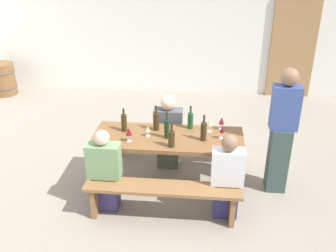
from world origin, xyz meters
name	(u,v)px	position (x,y,z in m)	size (l,w,h in m)	color
ground_plane	(168,185)	(0.00, 0.00, 0.00)	(24.00, 24.00, 0.00)	gray
back_wall	(185,17)	(0.00, 3.73, 1.60)	(14.00, 0.20, 3.20)	silver
wooden_door	(293,47)	(2.22, 3.59, 1.05)	(0.90, 0.06, 2.10)	#9E7247
tasting_table	(168,142)	(0.00, 0.00, 0.67)	(1.93, 0.75, 0.75)	brown
bench_near	(162,193)	(0.00, -0.67, 0.35)	(1.83, 0.30, 0.45)	olive
bench_far	(172,139)	(0.00, 0.67, 0.35)	(1.83, 0.30, 0.45)	olive
wine_bottle_0	(156,121)	(-0.17, 0.18, 0.88)	(0.08, 0.08, 0.34)	#332814
wine_bottle_1	(124,122)	(-0.59, 0.11, 0.87)	(0.07, 0.07, 0.31)	#332814
wine_bottle_2	(167,128)	(-0.01, -0.04, 0.88)	(0.07, 0.07, 0.36)	#143319
wine_bottle_3	(190,120)	(0.27, 0.27, 0.87)	(0.07, 0.07, 0.32)	#194723
wine_bottle_4	(204,131)	(0.45, -0.05, 0.88)	(0.08, 0.08, 0.34)	#332814
wine_bottle_5	(172,138)	(0.07, -0.26, 0.86)	(0.08, 0.08, 0.31)	#332814
wine_glass_0	(210,123)	(0.53, 0.19, 0.88)	(0.07, 0.07, 0.18)	silver
wine_glass_1	(222,129)	(0.68, 0.01, 0.88)	(0.07, 0.07, 0.19)	silver
wine_glass_2	(222,121)	(0.68, 0.28, 0.87)	(0.07, 0.07, 0.18)	silver
wine_glass_3	(129,132)	(-0.47, -0.18, 0.89)	(0.08, 0.08, 0.19)	silver
wine_glass_4	(148,129)	(-0.26, -0.01, 0.85)	(0.06, 0.06, 0.14)	silver
seated_guest_near_0	(105,173)	(-0.71, -0.52, 0.50)	(0.40, 0.24, 1.06)	#3F396D
seated_guest_near_1	(227,178)	(0.74, -0.52, 0.51)	(0.38, 0.24, 1.08)	navy
seated_guest_far_0	(168,133)	(-0.05, 0.52, 0.53)	(0.40, 0.24, 1.11)	#4E5444
standing_host	(282,133)	(1.43, 0.07, 0.83)	(0.33, 0.24, 1.68)	#374A44
wine_barrel	(3,79)	(-3.86, 3.09, 0.34)	(0.55, 0.55, 0.68)	brown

